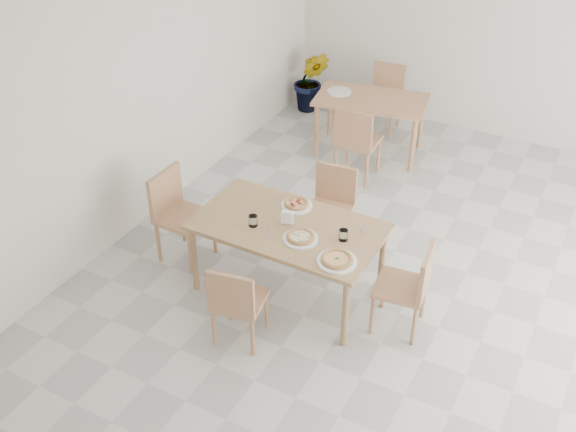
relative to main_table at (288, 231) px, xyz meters
The scene contains 21 objects.
main_table is the anchor object (origin of this frame).
chair_south 0.85m from the main_table, 93.19° to the right, with size 0.48×0.48×0.83m.
chair_north 0.89m from the main_table, 88.23° to the left, with size 0.46×0.46×0.86m.
chair_west 1.23m from the main_table, behind, with size 0.47×0.47×0.93m.
chair_east 1.17m from the main_table, ahead, with size 0.48×0.48×0.87m.
plate_margherita 0.68m from the main_table, 24.81° to the right, with size 0.34×0.34×0.02m, color white.
plate_mushroom 0.26m from the main_table, 35.72° to the right, with size 0.31×0.31×0.02m, color white.
plate_pepperoni 0.32m from the main_table, 103.76° to the left, with size 0.29×0.29×0.02m, color white.
pizza_margherita 0.68m from the main_table, 24.81° to the right, with size 0.33×0.33×0.03m.
pizza_mushroom 0.27m from the main_table, 35.72° to the right, with size 0.32×0.32×0.03m.
pizza_pepperoni 0.33m from the main_table, 103.76° to the left, with size 0.27×0.27×0.03m.
tumbler_a 0.33m from the main_table, 149.52° to the right, with size 0.08×0.08×0.10m, color white.
tumbler_b 0.54m from the main_table, ahead, with size 0.08×0.08×0.10m, color white.
napkin_holder 0.13m from the main_table, 134.32° to the left, with size 0.13×0.09×0.13m.
fork_a 0.21m from the main_table, 115.31° to the right, with size 0.01×0.17×0.01m, color silver.
fork_b 0.68m from the main_table, 24.00° to the left, with size 0.02×0.18×0.01m, color silver.
second_table 2.89m from the main_table, 97.61° to the left, with size 1.45×0.98×0.75m.
chair_back_s 2.19m from the main_table, 97.20° to the left, with size 0.48×0.48×0.93m.
chair_back_n 3.67m from the main_table, 97.56° to the left, with size 0.45×0.45×0.87m.
plate_empty 2.94m from the main_table, 105.82° to the left, with size 0.30×0.30×0.02m, color white.
potted_plant 3.99m from the main_table, 113.65° to the left, with size 0.49×0.39×0.89m, color #2F5C1B.
Camera 1 is at (1.27, -4.94, 4.19)m, focal length 42.00 mm.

